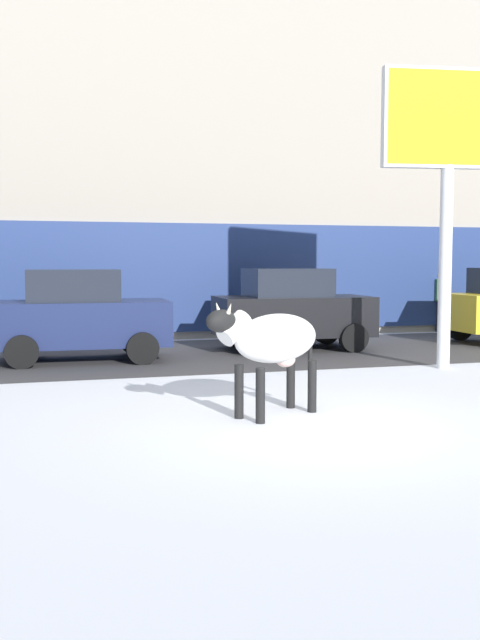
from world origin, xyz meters
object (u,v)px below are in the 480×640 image
Objects in this scene: cow_holstein at (273,340)px; car_navy_hatchback at (80,315)px; billboard at (448,137)px; car_black_hatchback at (292,309)px; pedestrian_near_billboard at (440,301)px.

car_navy_hatchback is (-2.08, 6.06, -0.07)m from cow_holstein.
cow_holstein is at bearing -145.30° from billboard.
pedestrian_near_billboard is at bearing 26.29° from car_black_hatchback.
pedestrian_near_billboard is (8.27, 9.40, -0.12)m from cow_holstein.
billboard is at bearing -24.41° from car_navy_hatchback.
car_navy_hatchback is 4.84m from car_black_hatchback.
car_navy_hatchback reaches higher than cow_holstein.
pedestrian_near_billboard is (10.35, 3.34, -0.05)m from car_navy_hatchback.
car_black_hatchback is 6.19m from pedestrian_near_billboard.
car_black_hatchback is at bearing 67.79° from cow_holstein.
car_black_hatchback is (4.80, 0.60, 0.00)m from car_navy_hatchback.
car_black_hatchback is 2.05× the size of pedestrian_near_billboard.
cow_holstein is 7.20m from car_black_hatchback.
billboard is 7.95m from car_navy_hatchback.
billboard is 3.21× the size of pedestrian_near_billboard.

